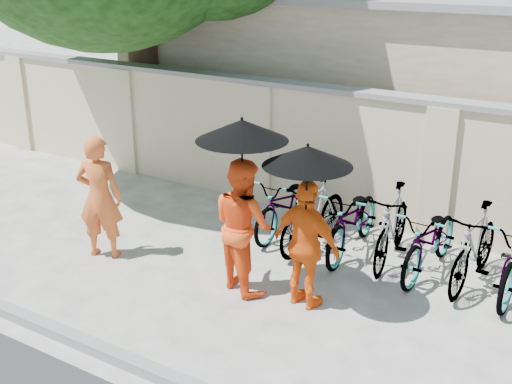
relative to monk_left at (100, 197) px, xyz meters
The scene contains 15 objects.
ground 1.97m from the monk_left, ahead, with size 80.00×80.00×0.00m, color beige.
kerb 2.64m from the monk_left, 45.49° to the right, with size 40.00×0.16×0.12m, color gray.
compound_wall 4.16m from the monk_left, 48.39° to the left, with size 20.00×0.30×2.00m, color beige.
building_behind 7.90m from the monk_left, 61.44° to the left, with size 14.00×6.00×3.20m, color beige.
monk_left is the anchor object (origin of this frame).
monk_center 2.18m from the monk_left, ahead, with size 0.83×0.65×1.71m, color #FF5116.
parasol_center 2.53m from the monk_left, ahead, with size 1.09×1.09×1.24m.
monk_right 3.06m from the monk_left, ahead, with size 0.93×0.39×1.59m, color #EF5C10.
parasol_right 3.25m from the monk_left, ahead, with size 1.02×1.02×1.13m.
bike_0 2.75m from the monk_left, 48.03° to the left, with size 0.61×1.76×0.92m, color gray.
bike_1 3.00m from the monk_left, 37.05° to the left, with size 0.47×1.68×1.01m, color gray.
bike_2 3.53m from the monk_left, 33.15° to the left, with size 0.65×1.87×0.98m, color gray.
bike_3 4.01m from the monk_left, 28.99° to the left, with size 0.50×1.76×1.06m, color gray.
bike_4 4.49m from the monk_left, 24.90° to the left, with size 0.62×1.78×0.94m, color gray.
bike_5 4.99m from the monk_left, 22.02° to the left, with size 0.49×1.73×1.04m, color gray.
Camera 1 is at (4.38, -5.74, 3.99)m, focal length 45.00 mm.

